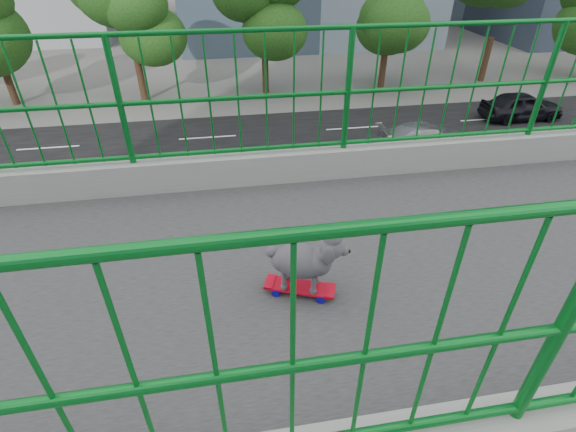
# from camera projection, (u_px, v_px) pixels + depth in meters

# --- Properties ---
(road) EXTENTS (18.00, 90.00, 0.02)m
(road) POSITION_uv_depth(u_px,v_px,m) (208.00, 195.00, 17.43)
(road) COLOR black
(road) RESTS_ON ground
(footbridge) EXTENTS (3.00, 24.00, 7.00)m
(footbridge) POSITION_uv_depth(u_px,v_px,m) (159.00, 432.00, 3.88)
(footbridge) COLOR #2D2D2F
(footbridge) RESTS_ON ground
(railing) EXTENTS (3.00, 24.00, 1.42)m
(railing) POSITION_uv_depth(u_px,v_px,m) (107.00, 269.00, 2.77)
(railing) COLOR gray
(railing) RESTS_ON footbridge
(street_trees) EXTENTS (5.30, 60.40, 7.26)m
(street_trees) POSITION_uv_depth(u_px,v_px,m) (216.00, 19.00, 25.58)
(street_trees) COLOR black
(street_trees) RESTS_ON ground
(skateboard) EXTENTS (0.30, 0.50, 0.06)m
(skateboard) POSITION_uv_depth(u_px,v_px,m) (300.00, 288.00, 2.86)
(skateboard) COLOR red
(skateboard) RESTS_ON footbridge
(poodle) EXTENTS (0.34, 0.51, 0.45)m
(poodle) POSITION_uv_depth(u_px,v_px,m) (305.00, 259.00, 2.71)
(poodle) COLOR #312E34
(poodle) RESTS_ON skateboard
(car_1) EXTENTS (1.58, 4.54, 1.50)m
(car_1) POSITION_uv_depth(u_px,v_px,m) (379.00, 218.00, 14.71)
(car_1) COLOR #939398
(car_1) RESTS_ON ground
(car_2) EXTENTS (2.26, 4.90, 1.36)m
(car_2) POSITION_uv_depth(u_px,v_px,m) (420.00, 171.00, 17.76)
(car_2) COLOR red
(car_2) RESTS_ON ground
(car_3) EXTENTS (1.95, 4.79, 1.39)m
(car_3) POSITION_uv_depth(u_px,v_px,m) (426.00, 138.00, 20.61)
(car_3) COLOR #939398
(car_3) RESTS_ON ground
(car_4) EXTENTS (1.86, 4.62, 1.57)m
(car_4) POSITION_uv_depth(u_px,v_px,m) (522.00, 106.00, 24.16)
(car_4) COLOR black
(car_4) RESTS_ON ground
(car_6) EXTENTS (2.50, 5.42, 1.51)m
(car_6) POSITION_uv_depth(u_px,v_px,m) (554.00, 201.00, 15.63)
(car_6) COLOR #939398
(car_6) RESTS_ON ground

